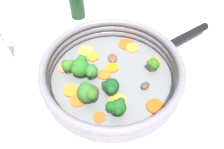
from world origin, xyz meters
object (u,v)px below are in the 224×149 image
at_px(broccoli_floret_3, 92,72).
at_px(broccoli_floret_5, 111,87).
at_px(carrot_slice_12, 126,44).
at_px(carrot_slice_7, 63,68).
at_px(broccoli_floret_4, 117,107).
at_px(mushroom_piece_2, 112,58).
at_px(carrot_slice_2, 86,51).
at_px(carrot_slice_3, 99,117).
at_px(carrot_slice_11, 118,101).
at_px(mushroom_piece_0, 145,86).
at_px(carrot_slice_1, 111,68).
at_px(carrot_slice_5, 104,74).
at_px(broccoli_floret_6, 68,65).
at_px(carrot_slice_4, 154,63).
at_px(broccoli_floret_0, 153,64).
at_px(skillet, 112,80).
at_px(carrot_slice_10, 155,106).
at_px(carrot_slice_6, 71,90).
at_px(broccoli_floret_1, 80,67).
at_px(carrot_slice_8, 93,57).
at_px(carrot_slice_9, 78,100).
at_px(broccoli_floret_2, 88,92).
at_px(carrot_slice_0, 132,48).
at_px(mushroom_piece_1, 93,90).

bearing_deg(broccoli_floret_3, broccoli_floret_5, -133.38).
bearing_deg(carrot_slice_12, broccoli_floret_3, 144.79).
distance_m(carrot_slice_7, broccoli_floret_4, 0.20).
distance_m(broccoli_floret_3, mushroom_piece_2, 0.09).
height_order(carrot_slice_2, carrot_slice_3, carrot_slice_2).
distance_m(carrot_slice_11, mushroom_piece_0, 0.08).
xyz_separation_m(carrot_slice_1, carrot_slice_3, (-0.15, 0.02, -0.00)).
height_order(carrot_slice_1, broccoli_floret_5, broccoli_floret_5).
height_order(carrot_slice_7, mushroom_piece_0, mushroom_piece_0).
distance_m(broccoli_floret_3, broccoli_floret_4, 0.12).
relative_size(carrot_slice_5, broccoli_floret_6, 0.80).
xyz_separation_m(carrot_slice_4, broccoli_floret_0, (-0.02, 0.01, 0.02)).
bearing_deg(skillet, carrot_slice_10, -128.78).
bearing_deg(carrot_slice_12, carrot_slice_6, 140.26).
bearing_deg(carrot_slice_2, mushroom_piece_0, -126.62).
bearing_deg(carrot_slice_2, carrot_slice_12, -74.72).
bearing_deg(carrot_slice_7, skillet, -101.90).
distance_m(carrot_slice_2, broccoli_floret_1, 0.09).
bearing_deg(mushroom_piece_2, carrot_slice_5, 160.76).
xyz_separation_m(skillet, carrot_slice_11, (-0.07, -0.02, 0.01)).
height_order(carrot_slice_8, carrot_slice_12, carrot_slice_8).
relative_size(skillet, carrot_slice_3, 11.66).
bearing_deg(carrot_slice_9, mushroom_piece_2, -30.10).
distance_m(carrot_slice_11, broccoli_floret_5, 0.04).
bearing_deg(carrot_slice_8, broccoli_floret_2, -179.60).
relative_size(carrot_slice_6, broccoli_floret_1, 0.66).
height_order(carrot_slice_8, carrot_slice_9, same).
distance_m(broccoli_floret_5, mushroom_piece_2, 0.12).
bearing_deg(broccoli_floret_2, carrot_slice_8, 0.40).
bearing_deg(carrot_slice_3, carrot_slice_7, 36.62).
xyz_separation_m(carrot_slice_11, broccoli_floret_6, (0.09, 0.13, 0.03)).
distance_m(broccoli_floret_1, broccoli_floret_2, 0.08).
bearing_deg(carrot_slice_3, carrot_slice_12, -15.17).
xyz_separation_m(carrot_slice_0, carrot_slice_8, (-0.04, 0.11, 0.00)).
xyz_separation_m(skillet, broccoli_floret_6, (0.02, 0.11, 0.04)).
distance_m(carrot_slice_6, broccoli_floret_4, 0.13).
distance_m(broccoli_floret_1, broccoli_floret_3, 0.03).
bearing_deg(broccoli_floret_1, carrot_slice_8, -23.80).
distance_m(carrot_slice_0, mushroom_piece_0, 0.14).
bearing_deg(carrot_slice_10, carrot_slice_12, 17.22).
height_order(broccoli_floret_0, broccoli_floret_1, broccoli_floret_1).
bearing_deg(carrot_slice_6, carrot_slice_9, -142.03).
bearing_deg(mushroom_piece_2, broccoli_floret_6, 113.25).
relative_size(carrot_slice_1, carrot_slice_3, 1.13).
bearing_deg(mushroom_piece_2, carrot_slice_7, 106.53).
height_order(carrot_slice_12, mushroom_piece_2, mushroom_piece_2).
bearing_deg(mushroom_piece_1, carrot_slice_6, 89.50).
height_order(broccoli_floret_1, broccoli_floret_4, broccoli_floret_1).
relative_size(carrot_slice_0, broccoli_floret_5, 0.75).
distance_m(carrot_slice_9, carrot_slice_11, 0.10).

